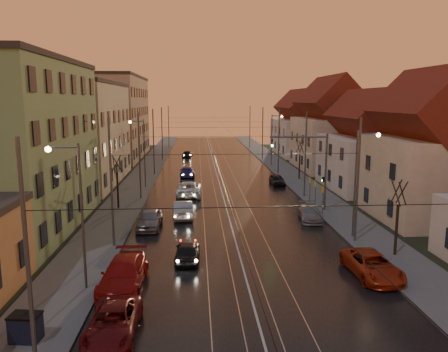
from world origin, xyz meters
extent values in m
plane|color=black|center=(0.00, 0.00, 0.00)|extent=(160.00, 160.00, 0.00)
cube|color=black|center=(0.00, 40.00, 0.02)|extent=(16.00, 120.00, 0.04)
cube|color=#4C4C4C|center=(-10.00, 40.00, 0.07)|extent=(4.00, 120.00, 0.15)
cube|color=#4C4C4C|center=(10.00, 40.00, 0.07)|extent=(4.00, 120.00, 0.15)
cube|color=gray|center=(-2.20, 40.00, 0.06)|extent=(0.06, 120.00, 0.03)
cube|color=gray|center=(-0.77, 40.00, 0.06)|extent=(0.06, 120.00, 0.03)
cube|color=gray|center=(0.77, 40.00, 0.06)|extent=(0.06, 120.00, 0.03)
cube|color=gray|center=(2.20, 40.00, 0.06)|extent=(0.06, 120.00, 0.03)
cube|color=#6D925D|center=(-17.50, 14.00, 6.50)|extent=(10.00, 18.00, 13.00)
cube|color=beige|center=(-17.50, 34.00, 6.00)|extent=(10.00, 20.00, 12.00)
cube|color=#947B5F|center=(-17.50, 58.00, 7.00)|extent=(10.00, 24.00, 14.00)
cube|color=#BEAD92|center=(17.00, 15.00, 3.50)|extent=(8.50, 10.00, 7.00)
pyramid|color=#5A1D14|center=(17.00, 15.00, 8.90)|extent=(8.67, 10.20, 3.80)
cube|color=beige|center=(17.00, 28.00, 3.00)|extent=(9.00, 12.00, 6.00)
pyramid|color=#5A1D14|center=(17.00, 28.00, 7.60)|extent=(9.18, 12.24, 3.20)
cube|color=#BEAD92|center=(17.00, 43.00, 3.75)|extent=(9.00, 14.00, 7.50)
pyramid|color=#5A1D14|center=(17.00, 43.00, 9.50)|extent=(9.18, 14.28, 4.00)
cube|color=beige|center=(17.00, 61.00, 3.25)|extent=(9.00, 16.00, 6.50)
pyramid|color=#5A1D14|center=(17.00, 61.00, 8.25)|extent=(9.18, 16.32, 3.50)
cylinder|color=#595B60|center=(-8.60, -6.00, 4.50)|extent=(0.16, 0.16, 9.00)
cylinder|color=#595B60|center=(-8.60, 9.00, 4.50)|extent=(0.16, 0.16, 9.00)
cylinder|color=#595B60|center=(8.60, 9.00, 4.50)|extent=(0.16, 0.16, 9.00)
cylinder|color=#595B60|center=(-8.60, 24.00, 4.50)|extent=(0.16, 0.16, 9.00)
cylinder|color=#595B60|center=(8.60, 24.00, 4.50)|extent=(0.16, 0.16, 9.00)
cylinder|color=#595B60|center=(-8.60, 39.00, 4.50)|extent=(0.16, 0.16, 9.00)
cylinder|color=#595B60|center=(8.60, 39.00, 4.50)|extent=(0.16, 0.16, 9.00)
cylinder|color=#595B60|center=(-8.60, 54.00, 4.50)|extent=(0.16, 0.16, 9.00)
cylinder|color=#595B60|center=(8.60, 54.00, 4.50)|extent=(0.16, 0.16, 9.00)
cylinder|color=#595B60|center=(-8.60, 72.00, 4.50)|extent=(0.16, 0.16, 9.00)
cylinder|color=#595B60|center=(8.60, 72.00, 4.50)|extent=(0.16, 0.16, 9.00)
cylinder|color=#595B60|center=(-8.80, 2.00, 4.00)|extent=(0.14, 0.14, 8.00)
cylinder|color=#595B60|center=(-9.60, 2.00, 7.80)|extent=(1.60, 0.10, 0.10)
sphere|color=#FFD88C|center=(-10.32, 2.00, 7.70)|extent=(0.32, 0.32, 0.32)
cylinder|color=#595B60|center=(8.80, 10.00, 4.00)|extent=(0.14, 0.14, 8.00)
cylinder|color=#595B60|center=(9.60, 10.00, 7.80)|extent=(1.60, 0.10, 0.10)
sphere|color=#FFD88C|center=(10.32, 10.00, 7.70)|extent=(0.32, 0.32, 0.32)
cylinder|color=#595B60|center=(-8.80, 30.00, 4.00)|extent=(0.14, 0.14, 8.00)
cylinder|color=#595B60|center=(-9.60, 30.00, 7.80)|extent=(1.60, 0.10, 0.10)
sphere|color=#FFD88C|center=(-10.32, 30.00, 7.70)|extent=(0.32, 0.32, 0.32)
cylinder|color=#595B60|center=(8.80, 46.00, 4.00)|extent=(0.14, 0.14, 8.00)
cylinder|color=#595B60|center=(9.60, 46.00, 7.80)|extent=(1.60, 0.10, 0.10)
sphere|color=#FFD88C|center=(10.32, 46.00, 7.70)|extent=(0.32, 0.32, 0.32)
cylinder|color=#595B60|center=(9.00, 18.00, 3.60)|extent=(0.20, 0.20, 7.20)
cylinder|color=#595B60|center=(6.40, 18.00, 6.90)|extent=(5.20, 0.14, 0.14)
imported|color=black|center=(4.00, 18.00, 6.30)|extent=(0.15, 0.18, 0.90)
sphere|color=#19FF3F|center=(4.00, 17.88, 6.15)|extent=(0.20, 0.20, 0.20)
cylinder|color=black|center=(-10.20, 20.00, 1.75)|extent=(0.18, 0.18, 3.50)
cylinder|color=black|center=(-9.97, 20.09, 4.30)|extent=(0.37, 0.92, 1.61)
cylinder|color=black|center=(-10.29, 20.23, 4.30)|extent=(0.91, 0.40, 1.61)
cylinder|color=black|center=(-10.43, 19.91, 4.30)|extent=(0.37, 0.92, 1.61)
cylinder|color=black|center=(-10.07, 19.78, 4.30)|extent=(0.84, 0.54, 1.62)
cylinder|color=black|center=(10.20, 6.00, 1.75)|extent=(0.18, 0.18, 3.50)
cylinder|color=black|center=(10.43, 6.09, 4.30)|extent=(0.37, 0.92, 1.61)
cylinder|color=black|center=(10.11, 6.23, 4.30)|extent=(0.91, 0.40, 1.61)
cylinder|color=black|center=(9.97, 5.91, 4.30)|extent=(0.37, 0.92, 1.61)
cylinder|color=black|center=(10.32, 5.78, 4.30)|extent=(0.84, 0.54, 1.62)
cylinder|color=black|center=(10.40, 34.00, 1.75)|extent=(0.18, 0.18, 3.50)
cylinder|color=black|center=(10.63, 34.09, 4.30)|extent=(0.37, 0.92, 1.61)
cylinder|color=black|center=(10.31, 34.23, 4.30)|extent=(0.91, 0.40, 1.61)
cylinder|color=black|center=(10.17, 33.91, 4.30)|extent=(0.37, 0.92, 1.61)
cylinder|color=black|center=(10.53, 33.78, 4.30)|extent=(0.84, 0.54, 1.62)
imported|color=black|center=(-3.41, 6.10, 0.65)|extent=(1.64, 3.84, 1.29)
imported|color=#B0AFB5|center=(-4.05, 16.60, 0.76)|extent=(1.98, 4.75, 1.53)
imported|color=silver|center=(-3.62, 25.48, 0.78)|extent=(2.69, 5.68, 1.57)
imported|color=navy|center=(-4.03, 37.30, 0.69)|extent=(1.98, 4.78, 1.38)
imported|color=black|center=(-4.46, 57.45, 0.64)|extent=(2.00, 3.93, 1.28)
imported|color=maroon|center=(-6.47, -2.77, 0.63)|extent=(2.15, 4.58, 1.27)
imported|color=#9C120F|center=(-6.83, 2.26, 0.78)|extent=(2.41, 5.47, 1.56)
imported|color=gray|center=(-6.59, 13.55, 0.77)|extent=(1.93, 4.55, 1.54)
imported|color=#AE2B11|center=(7.36, 2.87, 0.69)|extent=(2.55, 5.10, 1.39)
imported|color=gray|center=(6.91, 15.10, 0.64)|extent=(2.31, 4.57, 1.27)
imported|color=black|center=(6.95, 30.86, 0.64)|extent=(1.65, 3.81, 1.28)
cube|color=black|center=(-10.02, -3.19, 0.70)|extent=(1.29, 0.95, 1.10)
camera|label=1|loc=(-2.75, -20.65, 10.17)|focal=35.00mm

